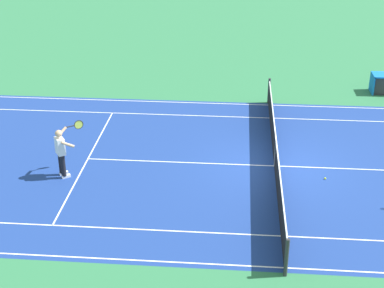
# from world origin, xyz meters

# --- Properties ---
(ground_plane) EXTENTS (60.00, 60.00, 0.00)m
(ground_plane) POSITION_xyz_m (0.00, 0.00, 0.00)
(ground_plane) COLOR #2D7247
(court_slab) EXTENTS (24.20, 11.40, 0.00)m
(court_slab) POSITION_xyz_m (0.00, 0.00, 0.00)
(court_slab) COLOR navy
(court_slab) RESTS_ON ground_plane
(court_line_markings) EXTENTS (23.85, 11.05, 0.01)m
(court_line_markings) POSITION_xyz_m (0.00, 0.00, 0.00)
(court_line_markings) COLOR white
(court_line_markings) RESTS_ON ground_plane
(tennis_net) EXTENTS (0.10, 11.70, 1.08)m
(tennis_net) POSITION_xyz_m (0.00, 0.00, 0.49)
(tennis_net) COLOR #2D2D33
(tennis_net) RESTS_ON ground_plane
(tennis_player_near) EXTENTS (0.80, 1.05, 1.70)m
(tennis_player_near) POSITION_xyz_m (6.88, 1.26, 0.93)
(tennis_player_near) COLOR black
(tennis_player_near) RESTS_ON ground_plane
(tennis_ball) EXTENTS (0.07, 0.07, 0.07)m
(tennis_ball) POSITION_xyz_m (-1.59, 0.79, 0.03)
(tennis_ball) COLOR #CCE01E
(tennis_ball) RESTS_ON ground_plane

